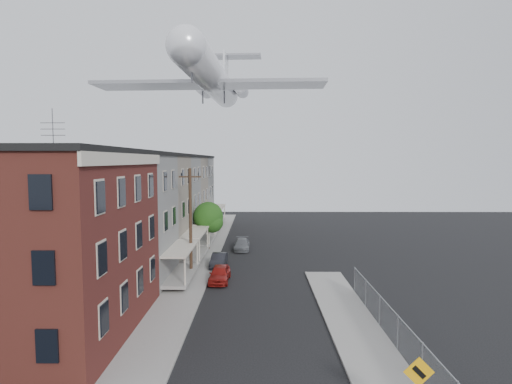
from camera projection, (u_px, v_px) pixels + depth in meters
sidewalk_left at (203, 258)px, 39.13m from camera, size 3.00×62.00×0.12m
sidewalk_right at (362, 341)px, 21.12m from camera, size 3.00×26.00×0.12m
curb_left at (217, 258)px, 39.12m from camera, size 0.15×62.00×0.14m
curb_right at (335, 341)px, 21.13m from camera, size 0.15×26.00×0.14m
corner_building at (40, 242)px, 21.82m from camera, size 10.31×12.30×12.15m
row_house_a at (106, 218)px, 31.29m from camera, size 11.98×7.00×10.30m
row_house_b at (134, 207)px, 38.27m from camera, size 11.98×7.00×10.30m
row_house_c at (153, 200)px, 45.25m from camera, size 11.98×7.00×10.30m
row_house_d at (167, 195)px, 52.22m from camera, size 11.98×7.00×10.30m
row_house_e at (178, 191)px, 59.20m from camera, size 11.98×7.00×10.30m
chainlink_fence at (398, 333)px, 20.04m from camera, size 0.06×18.06×1.90m
warning_sign at (418, 382)px, 13.98m from camera, size 1.10×0.11×2.80m
utility_pole at (191, 221)px, 32.78m from camera, size 1.80×0.26×9.00m
street_tree at (209, 218)px, 42.77m from camera, size 3.22×3.20×5.20m
car_near at (220, 274)px, 31.67m from camera, size 1.63×3.85×1.30m
car_mid at (219, 260)px, 36.16m from camera, size 1.43×3.70×1.20m
car_far at (242, 244)px, 43.08m from camera, size 1.64×3.99×1.15m
airplane at (213, 79)px, 42.77m from camera, size 23.74×27.11×7.86m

